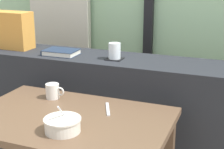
# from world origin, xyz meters

# --- Properties ---
(dark_console_ledge) EXTENTS (2.80, 0.39, 0.85)m
(dark_console_ledge) POSITION_xyz_m (0.00, 0.55, 0.42)
(dark_console_ledge) COLOR #23262B
(dark_console_ledge) RESTS_ON ground
(breakfast_table) EXTENTS (1.00, 0.65, 0.69)m
(breakfast_table) POSITION_xyz_m (-0.04, -0.06, 0.57)
(breakfast_table) COLOR brown
(breakfast_table) RESTS_ON ground
(coaster_square) EXTENTS (0.10, 0.10, 0.00)m
(coaster_square) POSITION_xyz_m (-0.02, 0.51, 0.85)
(coaster_square) COLOR black
(coaster_square) RESTS_ON dark_console_ledge
(juice_glass) EXTENTS (0.08, 0.08, 0.10)m
(juice_glass) POSITION_xyz_m (-0.02, 0.51, 0.90)
(juice_glass) COLOR white
(juice_glass) RESTS_ON coaster_square
(closed_book) EXTENTS (0.22, 0.16, 0.03)m
(closed_book) POSITION_xyz_m (-0.40, 0.50, 0.87)
(closed_book) COLOR #1E2D47
(closed_book) RESTS_ON dark_console_ledge
(throw_pillow) EXTENTS (0.32, 0.15, 0.26)m
(throw_pillow) POSITION_xyz_m (-0.83, 0.55, 0.98)
(throw_pillow) COLOR #D18938
(throw_pillow) RESTS_ON dark_console_ledge
(soup_bowl) EXTENTS (0.17, 0.17, 0.14)m
(soup_bowl) POSITION_xyz_m (0.01, -0.21, 0.72)
(soup_bowl) COLOR silver
(soup_bowl) RESTS_ON breakfast_table
(fork_utensil) EXTENTS (0.09, 0.16, 0.01)m
(fork_utensil) POSITION_xyz_m (0.10, 0.10, 0.69)
(fork_utensil) COLOR silver
(fork_utensil) RESTS_ON breakfast_table
(ceramic_mug) EXTENTS (0.11, 0.08, 0.08)m
(ceramic_mug) POSITION_xyz_m (-0.25, 0.14, 0.73)
(ceramic_mug) COLOR silver
(ceramic_mug) RESTS_ON breakfast_table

